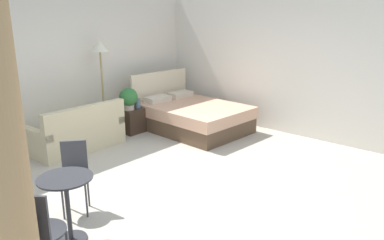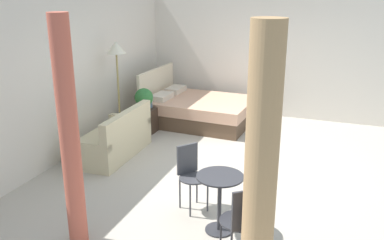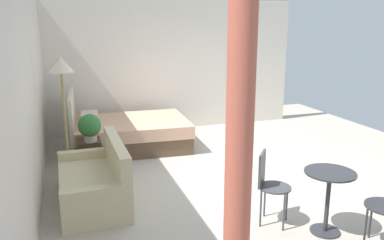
{
  "view_description": "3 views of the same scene",
  "coord_description": "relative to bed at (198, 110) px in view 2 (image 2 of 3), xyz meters",
  "views": [
    {
      "loc": [
        -3.77,
        -3.68,
        2.36
      ],
      "look_at": [
        0.62,
        0.17,
        0.68
      ],
      "focal_mm": 34.56,
      "sensor_mm": 36.0,
      "label": 1
    },
    {
      "loc": [
        -6.31,
        -1.64,
        2.88
      ],
      "look_at": [
        -0.37,
        0.57,
        0.82
      ],
      "focal_mm": 39.01,
      "sensor_mm": 36.0,
      "label": 2
    },
    {
      "loc": [
        -5.39,
        2.33,
        2.34
      ],
      "look_at": [
        0.43,
        0.43,
        0.83
      ],
      "focal_mm": 36.42,
      "sensor_mm": 36.0,
      "label": 3
    }
  ],
  "objects": [
    {
      "name": "nightstand",
      "position": [
        -0.95,
        0.78,
        -0.05
      ],
      "size": [
        0.45,
        0.37,
        0.5
      ],
      "color": "#38281E",
      "rests_on": "ground"
    },
    {
      "name": "cafe_chair_near_couch",
      "position": [
        -3.46,
        -1.14,
        0.24
      ],
      "size": [
        0.54,
        0.54,
        0.88
      ],
      "color": "#3F3F44",
      "rests_on": "ground"
    },
    {
      "name": "cafe_chair_near_window",
      "position": [
        -4.42,
        -2.09,
        0.27
      ],
      "size": [
        0.61,
        0.61,
        0.94
      ],
      "color": "#2D2D33",
      "rests_on": "ground"
    },
    {
      "name": "curtain_left",
      "position": [
        -4.65,
        -2.28,
        1.01
      ],
      "size": [
        0.31,
        0.31,
        2.63
      ],
      "color": "tan",
      "rests_on": "ground"
    },
    {
      "name": "couch",
      "position": [
        -2.23,
        0.77,
        -0.03
      ],
      "size": [
        1.61,
        0.85,
        0.84
      ],
      "color": "beige",
      "rests_on": "ground"
    },
    {
      "name": "balcony_table",
      "position": [
        -3.87,
        -1.67,
        0.21
      ],
      "size": [
        0.57,
        0.57,
        0.74
      ],
      "color": "#2D2D33",
      "rests_on": "ground"
    },
    {
      "name": "wall_back",
      "position": [
        -1.87,
        1.54,
        1.13
      ],
      "size": [
        9.07,
        0.12,
        2.86
      ],
      "primitive_type": "cube",
      "color": "silver",
      "rests_on": "ground"
    },
    {
      "name": "wall_right",
      "position": [
        1.17,
        -1.27,
        1.13
      ],
      "size": [
        0.12,
        5.63,
        2.86
      ],
      "primitive_type": "cube",
      "color": "silver",
      "rests_on": "ground"
    },
    {
      "name": "curtain_right",
      "position": [
        -4.65,
        -0.18,
        1.01
      ],
      "size": [
        0.22,
        0.22,
        2.63
      ],
      "color": "#C15B47",
      "rests_on": "ground"
    },
    {
      "name": "ground_plane",
      "position": [
        -1.87,
        -1.27,
        -0.31
      ],
      "size": [
        9.07,
        8.63,
        0.02
      ],
      "primitive_type": "cube",
      "color": "#B2A899"
    },
    {
      "name": "potted_plant",
      "position": [
        -1.05,
        0.75,
        0.45
      ],
      "size": [
        0.37,
        0.37,
        0.45
      ],
      "color": "tan",
      "rests_on": "nightstand"
    },
    {
      "name": "floor_lamp",
      "position": [
        -1.4,
        1.11,
        1.31
      ],
      "size": [
        0.36,
        0.36,
        1.89
      ],
      "color": "#99844C",
      "rests_on": "ground"
    },
    {
      "name": "bed",
      "position": [
        0.0,
        0.0,
        0.0
      ],
      "size": [
        1.68,
        2.24,
        1.13
      ],
      "color": "brown",
      "rests_on": "ground"
    },
    {
      "name": "vase",
      "position": [
        -0.83,
        0.74,
        0.3
      ],
      "size": [
        0.12,
        0.12,
        0.19
      ],
      "color": "slate",
      "rests_on": "nightstand"
    }
  ]
}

